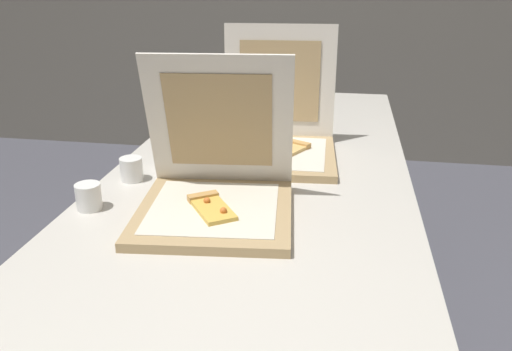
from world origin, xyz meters
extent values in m
cube|color=beige|center=(0.00, 0.58, 0.74)|extent=(0.84, 2.12, 0.03)
cylinder|color=#38383D|center=(-0.35, 1.58, 0.36)|extent=(0.04, 0.04, 0.72)
cylinder|color=#38383D|center=(0.35, 1.58, 0.36)|extent=(0.04, 0.04, 0.72)
cube|color=tan|center=(-0.06, 0.30, 0.76)|extent=(0.39, 0.39, 0.02)
cube|color=silver|center=(-0.06, 0.30, 0.78)|extent=(0.32, 0.32, 0.00)
cube|color=silver|center=(-0.07, 0.43, 0.95)|extent=(0.37, 0.14, 0.34)
cube|color=tan|center=(-0.07, 0.42, 0.95)|extent=(0.26, 0.10, 0.25)
cube|color=#E5B74C|center=(-0.06, 0.28, 0.78)|extent=(0.13, 0.15, 0.01)
cube|color=tan|center=(-0.09, 0.34, 0.78)|extent=(0.07, 0.06, 0.02)
sphere|color=orange|center=(-0.08, 0.31, 0.79)|extent=(0.02, 0.02, 0.02)
sphere|color=orange|center=(-0.03, 0.26, 0.79)|extent=(0.02, 0.02, 0.02)
cube|color=tan|center=(0.03, 0.71, 0.76)|extent=(0.38, 0.38, 0.02)
cube|color=silver|center=(0.03, 0.71, 0.78)|extent=(0.30, 0.30, 0.00)
cube|color=silver|center=(0.02, 0.90, 0.95)|extent=(0.36, 0.05, 0.36)
cube|color=tan|center=(0.02, 0.89, 0.95)|extent=(0.26, 0.04, 0.26)
cube|color=#E0B266|center=(0.07, 0.72, 0.78)|extent=(0.12, 0.15, 0.01)
cube|color=tan|center=(0.10, 0.77, 0.78)|extent=(0.08, 0.06, 0.02)
sphere|color=orange|center=(0.05, 0.72, 0.79)|extent=(0.02, 0.02, 0.02)
cylinder|color=white|center=(-0.28, 0.60, 0.78)|extent=(0.06, 0.06, 0.06)
cylinder|color=white|center=(-0.19, 0.93, 0.78)|extent=(0.06, 0.06, 0.06)
cylinder|color=white|center=(-0.33, 0.48, 0.78)|extent=(0.06, 0.06, 0.06)
cylinder|color=white|center=(-0.37, 0.29, 0.78)|extent=(0.06, 0.06, 0.06)
camera|label=1|loc=(0.22, -0.77, 1.30)|focal=36.58mm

